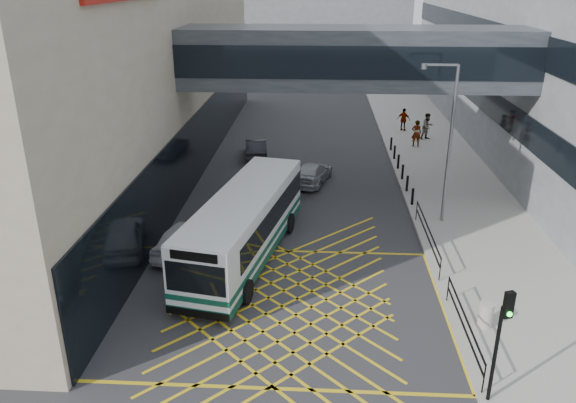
% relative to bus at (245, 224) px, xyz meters
% --- Properties ---
extents(ground, '(120.00, 120.00, 0.00)m').
position_rel_bus_xyz_m(ground, '(1.82, -3.87, -1.59)').
color(ground, '#333335').
extents(building_whsmith, '(24.17, 42.00, 16.00)m').
position_rel_bus_xyz_m(building_whsmith, '(-16.17, 12.13, 6.41)').
color(building_whsmith, tan).
rests_on(building_whsmith, ground).
extents(skybridge, '(20.00, 4.10, 3.00)m').
position_rel_bus_xyz_m(skybridge, '(4.82, 8.13, 5.91)').
color(skybridge, '#373C41').
rests_on(skybridge, ground).
extents(pavement, '(6.00, 54.00, 0.16)m').
position_rel_bus_xyz_m(pavement, '(10.82, 11.13, -1.51)').
color(pavement, '#A29D94').
rests_on(pavement, ground).
extents(box_junction, '(12.00, 9.00, 0.01)m').
position_rel_bus_xyz_m(box_junction, '(1.82, -3.87, -1.58)').
color(box_junction, gold).
rests_on(box_junction, ground).
extents(bus, '(4.44, 10.82, 2.96)m').
position_rel_bus_xyz_m(bus, '(0.00, 0.00, 0.00)').
color(bus, silver).
rests_on(bus, ground).
extents(car_white, '(2.95, 4.92, 1.46)m').
position_rel_bus_xyz_m(car_white, '(-2.68, 0.35, -0.85)').
color(car_white, silver).
rests_on(car_white, ground).
extents(car_dark, '(2.12, 4.29, 1.29)m').
position_rel_bus_xyz_m(car_dark, '(-1.15, 14.37, -0.94)').
color(car_dark, black).
rests_on(car_dark, ground).
extents(car_silver, '(2.75, 4.45, 1.29)m').
position_rel_bus_xyz_m(car_silver, '(2.69, 9.63, -0.94)').
color(car_silver, gray).
rests_on(car_silver, ground).
extents(traffic_light, '(0.29, 0.44, 3.66)m').
position_rel_bus_xyz_m(traffic_light, '(8.10, -8.73, 0.96)').
color(traffic_light, black).
rests_on(traffic_light, pavement).
extents(street_lamp, '(1.73, 0.27, 7.63)m').
position_rel_bus_xyz_m(street_lamp, '(9.05, 4.11, 2.92)').
color(street_lamp, slate).
rests_on(street_lamp, pavement).
extents(litter_bin, '(0.51, 0.51, 0.88)m').
position_rel_bus_xyz_m(litter_bin, '(8.93, -4.94, -0.98)').
color(litter_bin, '#ADA89E').
rests_on(litter_bin, pavement).
extents(kerb_railings, '(0.05, 12.54, 1.00)m').
position_rel_bus_xyz_m(kerb_railings, '(7.97, -2.09, -0.71)').
color(kerb_railings, black).
rests_on(kerb_railings, pavement).
extents(bollards, '(0.14, 10.14, 0.90)m').
position_rel_bus_xyz_m(bollards, '(8.07, 11.13, -0.98)').
color(bollards, black).
rests_on(bollards, pavement).
extents(pedestrian_a, '(0.76, 0.56, 1.88)m').
position_rel_bus_xyz_m(pedestrian_a, '(9.91, 17.19, -0.49)').
color(pedestrian_a, gray).
rests_on(pedestrian_a, pavement).
extents(pedestrian_b, '(1.08, 0.95, 1.92)m').
position_rel_bus_xyz_m(pedestrian_b, '(11.02, 19.14, -0.47)').
color(pedestrian_b, gray).
rests_on(pedestrian_b, pavement).
extents(pedestrian_c, '(1.14, 0.91, 1.74)m').
position_rel_bus_xyz_m(pedestrian_c, '(9.62, 21.53, -0.56)').
color(pedestrian_c, gray).
rests_on(pedestrian_c, pavement).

